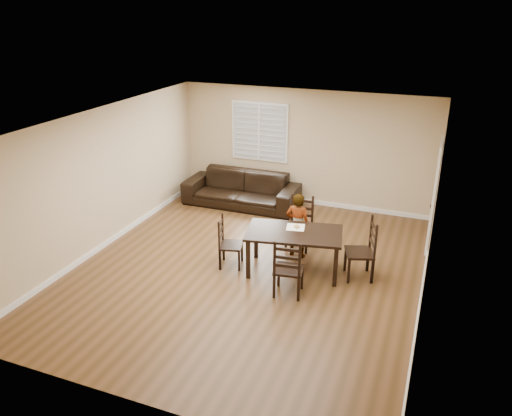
{
  "coord_description": "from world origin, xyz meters",
  "views": [
    {
      "loc": [
        2.99,
        -7.34,
        4.49
      ],
      "look_at": [
        -0.05,
        0.5,
        1.0
      ],
      "focal_mm": 35.0,
      "sensor_mm": 36.0,
      "label": 1
    }
  ],
  "objects_px": {
    "child": "(298,225)",
    "sofa": "(241,189)",
    "dining_table": "(294,236)",
    "chair_near": "(301,223)",
    "chair_far": "(287,272)",
    "chair_right": "(367,251)",
    "donut": "(297,226)",
    "chair_left": "(225,244)"
  },
  "relations": [
    {
      "from": "chair_near",
      "to": "sofa",
      "type": "bearing_deg",
      "value": 140.14
    },
    {
      "from": "sofa",
      "to": "chair_far",
      "type": "bearing_deg",
      "value": -57.42
    },
    {
      "from": "chair_near",
      "to": "chair_far",
      "type": "bearing_deg",
      "value": -81.0
    },
    {
      "from": "dining_table",
      "to": "donut",
      "type": "relative_size",
      "value": 16.58
    },
    {
      "from": "chair_right",
      "to": "child",
      "type": "bearing_deg",
      "value": -123.11
    },
    {
      "from": "chair_far",
      "to": "chair_near",
      "type": "bearing_deg",
      "value": -87.65
    },
    {
      "from": "chair_far",
      "to": "child",
      "type": "bearing_deg",
      "value": -87.07
    },
    {
      "from": "chair_near",
      "to": "sofa",
      "type": "height_order",
      "value": "chair_near"
    },
    {
      "from": "child",
      "to": "sofa",
      "type": "distance_m",
      "value": 2.82
    },
    {
      "from": "chair_far",
      "to": "child",
      "type": "distance_m",
      "value": 1.49
    },
    {
      "from": "dining_table",
      "to": "chair_far",
      "type": "relative_size",
      "value": 1.75
    },
    {
      "from": "dining_table",
      "to": "chair_far",
      "type": "distance_m",
      "value": 0.91
    },
    {
      "from": "chair_right",
      "to": "donut",
      "type": "bearing_deg",
      "value": -106.14
    },
    {
      "from": "sofa",
      "to": "chair_right",
      "type": "bearing_deg",
      "value": -35.4
    },
    {
      "from": "child",
      "to": "sofa",
      "type": "relative_size",
      "value": 0.47
    },
    {
      "from": "chair_near",
      "to": "donut",
      "type": "relative_size",
      "value": 9.58
    },
    {
      "from": "donut",
      "to": "chair_near",
      "type": "bearing_deg",
      "value": 100.78
    },
    {
      "from": "dining_table",
      "to": "sofa",
      "type": "bearing_deg",
      "value": 118.13
    },
    {
      "from": "chair_left",
      "to": "donut",
      "type": "xyz_separation_m",
      "value": [
        1.22,
        0.43,
        0.37
      ]
    },
    {
      "from": "donut",
      "to": "sofa",
      "type": "xyz_separation_m",
      "value": [
        -2.07,
        2.39,
        -0.41
      ]
    },
    {
      "from": "chair_near",
      "to": "sofa",
      "type": "distance_m",
      "value": 2.46
    },
    {
      "from": "chair_left",
      "to": "sofa",
      "type": "relative_size",
      "value": 0.35
    },
    {
      "from": "dining_table",
      "to": "chair_right",
      "type": "xyz_separation_m",
      "value": [
        1.24,
        0.26,
        -0.19
      ]
    },
    {
      "from": "chair_left",
      "to": "dining_table",
      "type": "bearing_deg",
      "value": -93.64
    },
    {
      "from": "chair_left",
      "to": "child",
      "type": "bearing_deg",
      "value": -68.12
    },
    {
      "from": "donut",
      "to": "chair_far",
      "type": "bearing_deg",
      "value": -80.64
    },
    {
      "from": "dining_table",
      "to": "child",
      "type": "bearing_deg",
      "value": 90.0
    },
    {
      "from": "chair_near",
      "to": "chair_right",
      "type": "relative_size",
      "value": 0.95
    },
    {
      "from": "chair_near",
      "to": "chair_left",
      "type": "relative_size",
      "value": 1.1
    },
    {
      "from": "dining_table",
      "to": "donut",
      "type": "height_order",
      "value": "donut"
    },
    {
      "from": "chair_near",
      "to": "donut",
      "type": "height_order",
      "value": "chair_near"
    },
    {
      "from": "chair_far",
      "to": "donut",
      "type": "xyz_separation_m",
      "value": [
        -0.17,
        1.05,
        0.33
      ]
    },
    {
      "from": "chair_right",
      "to": "sofa",
      "type": "distance_m",
      "value": 4.06
    },
    {
      "from": "child",
      "to": "donut",
      "type": "distance_m",
      "value": 0.45
    },
    {
      "from": "chair_far",
      "to": "child",
      "type": "relative_size",
      "value": 0.81
    },
    {
      "from": "dining_table",
      "to": "chair_near",
      "type": "bearing_deg",
      "value": 88.83
    },
    {
      "from": "chair_far",
      "to": "sofa",
      "type": "bearing_deg",
      "value": -64.54
    },
    {
      "from": "chair_far",
      "to": "chair_right",
      "type": "bearing_deg",
      "value": -141.63
    },
    {
      "from": "chair_left",
      "to": "child",
      "type": "xyz_separation_m",
      "value": [
        1.12,
        0.83,
        0.2
      ]
    },
    {
      "from": "chair_far",
      "to": "chair_right",
      "type": "height_order",
      "value": "chair_right"
    },
    {
      "from": "sofa",
      "to": "child",
      "type": "bearing_deg",
      "value": -45.76
    },
    {
      "from": "chair_left",
      "to": "donut",
      "type": "bearing_deg",
      "value": -85.33
    }
  ]
}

